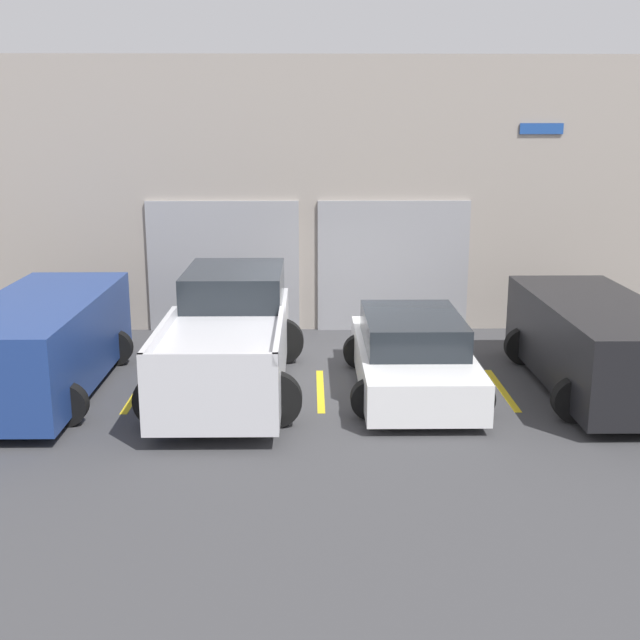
# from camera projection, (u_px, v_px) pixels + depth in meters

# --- Properties ---
(ground_plane) EXTENTS (28.00, 28.00, 0.00)m
(ground_plane) POSITION_uv_depth(u_px,v_px,m) (320.00, 370.00, 14.58)
(ground_plane) COLOR #3D3D3F
(shophouse_building) EXTENTS (16.80, 0.68, 5.73)m
(shophouse_building) POSITION_uv_depth(u_px,v_px,m) (317.00, 197.00, 17.10)
(shophouse_building) COLOR #9E9389
(shophouse_building) RESTS_ON ground
(pickup_truck) EXTENTS (2.49, 5.23, 1.83)m
(pickup_truck) POSITION_uv_depth(u_px,v_px,m) (229.00, 337.00, 13.50)
(pickup_truck) COLOR silver
(pickup_truck) RESTS_ON ground
(sedan_white) EXTENTS (2.20, 4.22, 1.28)m
(sedan_white) POSITION_uv_depth(u_px,v_px,m) (412.00, 355.00, 13.38)
(sedan_white) COLOR white
(sedan_white) RESTS_ON ground
(sedan_side) EXTENTS (2.27, 4.96, 1.58)m
(sedan_side) POSITION_uv_depth(u_px,v_px,m) (42.00, 342.00, 13.22)
(sedan_side) COLOR navy
(sedan_side) RESTS_ON ground
(van_right) EXTENTS (2.29, 4.81, 1.50)m
(van_right) POSITION_uv_depth(u_px,v_px,m) (596.00, 342.00, 13.35)
(van_right) COLOR black
(van_right) RESTS_ON ground
(parking_stripe_left) EXTENTS (0.12, 2.20, 0.01)m
(parking_stripe_left) POSITION_uv_depth(u_px,v_px,m) (138.00, 391.00, 13.44)
(parking_stripe_left) COLOR gold
(parking_stripe_left) RESTS_ON ground
(parking_stripe_centre) EXTENTS (0.12, 2.20, 0.01)m
(parking_stripe_centre) POSITION_uv_depth(u_px,v_px,m) (320.00, 390.00, 13.48)
(parking_stripe_centre) COLOR gold
(parking_stripe_centre) RESTS_ON ground
(parking_stripe_right) EXTENTS (0.12, 2.20, 0.01)m
(parking_stripe_right) POSITION_uv_depth(u_px,v_px,m) (502.00, 389.00, 13.52)
(parking_stripe_right) COLOR gold
(parking_stripe_right) RESTS_ON ground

